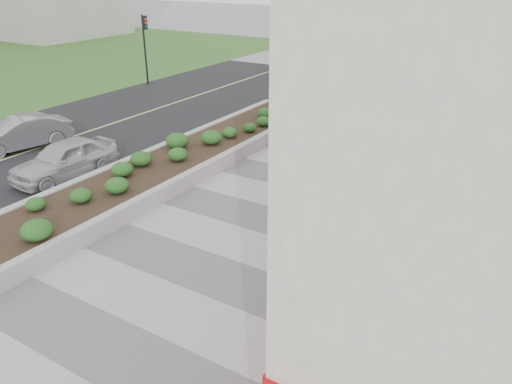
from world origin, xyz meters
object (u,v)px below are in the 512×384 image
planter (182,157)px  car_white (65,159)px  skateboarder (395,154)px  car_silver (20,133)px  traffic_signal_near (280,51)px  traffic_signal_far (145,39)px

planter → car_white: size_ratio=4.63×
planter → car_white: bearing=-136.5°
skateboarder → car_silver: (-13.84, -5.55, -0.04)m
planter → car_silver: bearing=-165.2°
traffic_signal_near → skateboarder: 11.14m
traffic_signal_near → car_white: traffic_signal_near is taller
traffic_signal_near → traffic_signal_far: 9.21m
traffic_signal_near → car_white: (-1.27, -13.35, -2.10)m
skateboarder → car_white: skateboarder is taller
planter → skateboarder: skateboarder is taller
traffic_signal_far → car_silver: traffic_signal_far is taller
planter → traffic_signal_near: 10.90m
planter → car_silver: car_silver is taller
car_silver → car_white: bearing=0.6°
planter → car_silver: (-6.99, -1.85, 0.24)m
car_white → planter: bearing=47.9°
planter → skateboarder: size_ratio=13.09×
traffic_signal_far → car_silver: (3.94, -11.85, -2.10)m
skateboarder → car_white: 11.83m
skateboarder → traffic_signal_near: bearing=150.5°
traffic_signal_far → car_white: bearing=-58.3°
skateboarder → traffic_signal_far: bearing=169.4°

